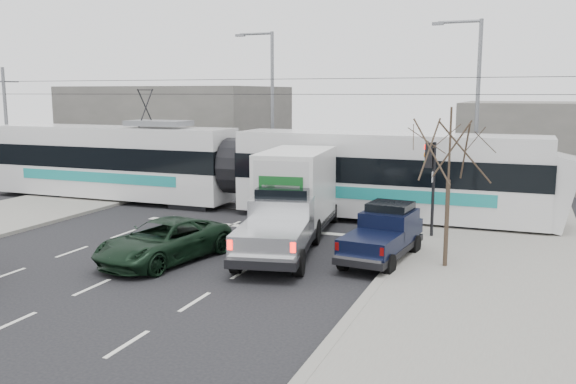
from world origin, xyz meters
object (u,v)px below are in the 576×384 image
(silver_pickup, at_px, (281,223))
(green_car, at_px, (164,241))
(traffic_signal, at_px, (430,169))
(box_truck, at_px, (300,192))
(bare_tree, at_px, (450,151))
(navy_pickup, at_px, (384,233))
(street_lamp_near, at_px, (473,102))
(street_lamp_far, at_px, (269,101))
(tram, at_px, (237,167))

(silver_pickup, height_order, green_car, silver_pickup)
(traffic_signal, height_order, box_truck, traffic_signal)
(silver_pickup, bearing_deg, bare_tree, -10.45)
(bare_tree, bearing_deg, navy_pickup, 167.72)
(traffic_signal, height_order, silver_pickup, traffic_signal)
(traffic_signal, bearing_deg, silver_pickup, -137.02)
(bare_tree, distance_m, street_lamp_near, 11.58)
(street_lamp_near, bearing_deg, box_truck, -125.67)
(street_lamp_far, bearing_deg, bare_tree, -48.88)
(street_lamp_far, distance_m, green_car, 16.72)
(box_truck, height_order, green_car, box_truck)
(tram, bearing_deg, green_car, -78.80)
(navy_pickup, bearing_deg, street_lamp_near, 86.96)
(green_car, bearing_deg, street_lamp_near, 69.09)
(traffic_signal, relative_size, tram, 0.13)
(street_lamp_far, height_order, green_car, street_lamp_far)
(street_lamp_far, distance_m, box_truck, 12.13)
(navy_pickup, xyz_separation_m, green_car, (-6.81, -2.81, -0.23))
(bare_tree, distance_m, box_truck, 7.31)
(street_lamp_near, xyz_separation_m, box_truck, (-5.87, -8.18, -3.45))
(box_truck, distance_m, green_car, 6.37)
(street_lamp_far, height_order, tram, street_lamp_far)
(traffic_signal, bearing_deg, tram, 162.94)
(navy_pickup, bearing_deg, green_car, -151.46)
(traffic_signal, xyz_separation_m, navy_pickup, (-0.94, -3.55, -1.81))
(bare_tree, distance_m, green_car, 9.69)
(street_lamp_near, bearing_deg, traffic_signal, -96.41)
(street_lamp_near, height_order, green_car, street_lamp_near)
(green_car, bearing_deg, silver_pickup, 44.75)
(street_lamp_near, xyz_separation_m, navy_pickup, (-1.78, -11.05, -4.19))
(tram, xyz_separation_m, navy_pickup, (8.65, -6.49, -1.10))
(navy_pickup, distance_m, green_car, 7.37)
(tram, height_order, box_truck, tram)
(street_lamp_far, xyz_separation_m, green_car, (2.91, -15.86, -4.42))
(box_truck, bearing_deg, bare_tree, -35.30)
(silver_pickup, bearing_deg, street_lamp_near, 53.85)
(tram, bearing_deg, traffic_signal, -17.08)
(street_lamp_far, xyz_separation_m, tram, (1.06, -6.56, -3.09))
(traffic_signal, relative_size, silver_pickup, 0.55)
(traffic_signal, relative_size, street_lamp_far, 0.40)
(box_truck, xyz_separation_m, navy_pickup, (4.08, -2.87, -0.74))
(box_truck, bearing_deg, tram, 134.69)
(bare_tree, relative_size, traffic_signal, 1.39)
(box_truck, relative_size, green_car, 1.39)
(street_lamp_near, relative_size, tram, 0.32)
(street_lamp_near, relative_size, box_truck, 1.29)
(street_lamp_near, height_order, navy_pickup, street_lamp_near)
(bare_tree, distance_m, navy_pickup, 3.56)
(street_lamp_far, distance_m, navy_pickup, 16.80)
(silver_pickup, height_order, navy_pickup, silver_pickup)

